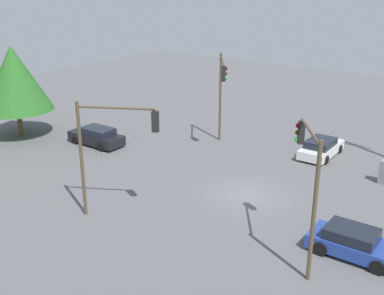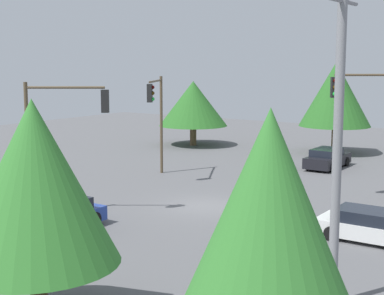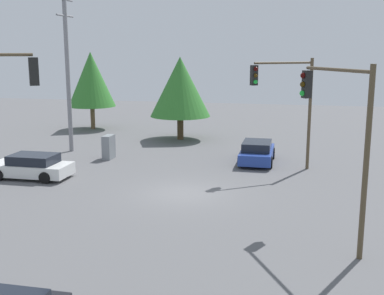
% 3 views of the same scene
% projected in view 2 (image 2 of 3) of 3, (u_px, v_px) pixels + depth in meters
% --- Properties ---
extents(ground_plane, '(80.00, 80.00, 0.00)m').
position_uv_depth(ground_plane, '(205.00, 206.00, 29.45)').
color(ground_plane, '#5B5B5E').
extents(sedan_white, '(1.99, 4.28, 1.27)m').
position_uv_depth(sedan_white, '(370.00, 226.00, 23.67)').
color(sedan_white, silver).
rests_on(sedan_white, ground_plane).
extents(sedan_blue, '(4.16, 1.99, 1.33)m').
position_uv_depth(sedan_blue, '(59.00, 216.00, 25.08)').
color(sedan_blue, '#233D93').
rests_on(sedan_blue, ground_plane).
extents(sedan_dark, '(4.42, 1.90, 1.36)m').
position_uv_depth(sedan_dark, '(327.00, 158.00, 39.91)').
color(sedan_dark, black).
rests_on(sedan_dark, ground_plane).
extents(traffic_signal_main, '(2.39, 3.29, 6.26)m').
position_uv_depth(traffic_signal_main, '(59.00, 125.00, 26.99)').
color(traffic_signal_main, brown).
rests_on(traffic_signal_main, ground_plane).
extents(traffic_signal_cross, '(3.81, 2.21, 6.26)m').
position_uv_depth(traffic_signal_cross, '(157.00, 109.00, 36.06)').
color(traffic_signal_cross, brown).
rests_on(traffic_signal_cross, ground_plane).
extents(traffic_signal_aux, '(2.26, 3.02, 6.75)m').
position_uv_depth(traffic_signal_aux, '(373.00, 113.00, 30.07)').
color(traffic_signal_aux, brown).
rests_on(traffic_signal_aux, ground_plane).
extents(utility_pole_tall, '(2.20, 0.28, 10.44)m').
position_uv_depth(utility_pole_tall, '(338.00, 120.00, 16.77)').
color(utility_pole_tall, gray).
rests_on(utility_pole_tall, ground_plane).
extents(electrical_cabinet, '(1.07, 0.51, 1.48)m').
position_uv_depth(electrical_cabinet, '(259.00, 246.00, 20.68)').
color(electrical_cabinet, gray).
rests_on(electrical_cabinet, ground_plane).
extents(tree_right, '(5.56, 5.56, 7.17)m').
position_uv_depth(tree_right, '(335.00, 94.00, 45.78)').
color(tree_right, brown).
rests_on(tree_right, ground_plane).
extents(tree_corner, '(4.00, 4.00, 6.57)m').
position_uv_depth(tree_corner, '(268.00, 274.00, 8.14)').
color(tree_corner, brown).
rests_on(tree_corner, ground_plane).
extents(tree_left, '(4.53, 4.53, 6.22)m').
position_uv_depth(tree_left, '(34.00, 183.00, 15.61)').
color(tree_left, '#4C3823').
rests_on(tree_left, ground_plane).
extents(tree_far, '(5.88, 5.88, 5.54)m').
position_uv_depth(tree_far, '(193.00, 104.00, 50.44)').
color(tree_far, brown).
rests_on(tree_far, ground_plane).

